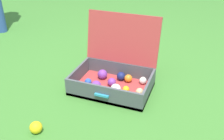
# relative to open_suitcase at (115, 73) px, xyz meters

# --- Properties ---
(ground_plane) EXTENTS (16.00, 16.00, 0.00)m
(ground_plane) POSITION_rel_open_suitcase_xyz_m (0.01, -0.10, -0.12)
(ground_plane) COLOR #3D7A2D
(open_suitcase) EXTENTS (0.62, 0.53, 0.56)m
(open_suitcase) POSITION_rel_open_suitcase_xyz_m (0.00, 0.00, 0.00)
(open_suitcase) COLOR #B23838
(open_suitcase) RESTS_ON ground
(stray_ball_on_grass) EXTENTS (0.08, 0.08, 0.08)m
(stray_ball_on_grass) POSITION_rel_open_suitcase_xyz_m (-0.29, -0.70, -0.08)
(stray_ball_on_grass) COLOR yellow
(stray_ball_on_grass) RESTS_ON ground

